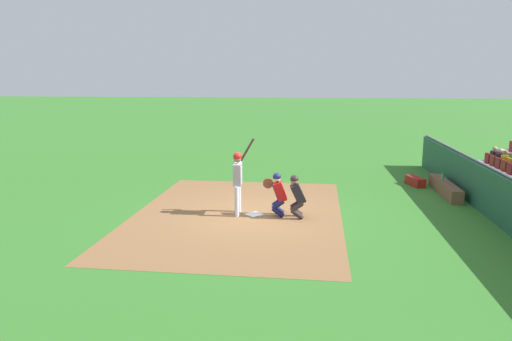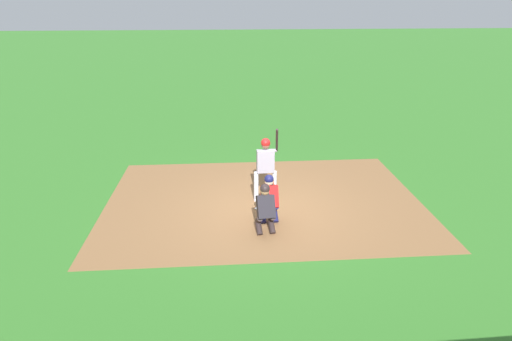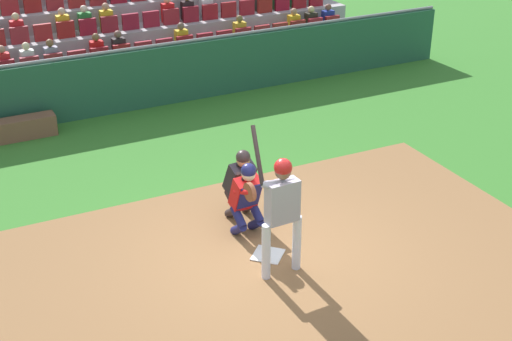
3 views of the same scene
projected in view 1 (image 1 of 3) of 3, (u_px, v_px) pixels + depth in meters
name	position (u px, v px, depth m)	size (l,w,h in m)	color
ground_plane	(254.00, 215.00, 14.15)	(160.00, 160.00, 0.00)	#347628
infield_dirt_patch	(238.00, 214.00, 14.21)	(8.87, 6.09, 0.01)	olive
home_plate_marker	(254.00, 214.00, 14.15)	(0.44, 0.44, 0.02)	white
batter_at_plate	(238.00, 175.00, 14.03)	(0.66, 0.61, 2.26)	silver
catcher_crouching	(278.00, 192.00, 13.95)	(0.48, 0.73, 1.30)	#191B4F
home_plate_umpire	(297.00, 194.00, 13.74)	(0.49, 0.50, 1.28)	#2D2223
dugout_wall	(499.00, 198.00, 13.29)	(17.32, 0.24, 1.45)	#21533C
dugout_bench	(445.00, 188.00, 16.61)	(2.97, 0.40, 0.44)	brown
water_bottle_on_bench	(442.00, 177.00, 16.78)	(0.07, 0.07, 0.26)	green
equipment_duffel_bag	(415.00, 181.00, 17.92)	(0.97, 0.36, 0.33)	maroon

